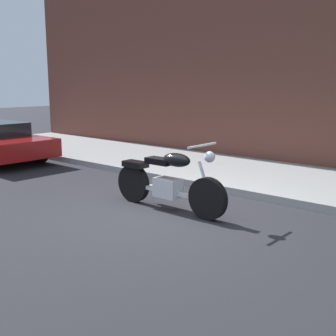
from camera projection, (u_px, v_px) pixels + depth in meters
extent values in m
plane|color=#28282D|center=(169.00, 215.00, 6.92)|extent=(60.00, 60.00, 0.00)
cube|color=#969696|center=(270.00, 177.00, 9.36)|extent=(20.77, 3.17, 0.14)
cylinder|color=black|center=(208.00, 199.00, 6.66)|extent=(0.66, 0.13, 0.66)
cylinder|color=black|center=(134.00, 183.00, 7.67)|extent=(0.66, 0.13, 0.66)
cube|color=silver|center=(168.00, 187.00, 7.15)|extent=(0.44, 0.28, 0.32)
cube|color=silver|center=(168.00, 192.00, 7.17)|extent=(1.44, 0.09, 0.06)
ellipsoid|color=black|center=(177.00, 160.00, 6.95)|extent=(0.52, 0.26, 0.22)
cube|color=black|center=(160.00, 161.00, 7.19)|extent=(0.48, 0.24, 0.10)
cube|color=black|center=(135.00, 164.00, 7.57)|extent=(0.44, 0.24, 0.10)
cylinder|color=silver|center=(205.00, 180.00, 6.64)|extent=(0.27, 0.05, 0.58)
cylinder|color=silver|center=(202.00, 145.00, 6.58)|extent=(0.04, 0.70, 0.04)
sphere|color=silver|center=(210.00, 157.00, 6.52)|extent=(0.17, 0.17, 0.17)
cylinder|color=silver|center=(163.00, 189.00, 7.45)|extent=(0.80, 0.10, 0.09)
cylinder|color=black|center=(39.00, 150.00, 11.47)|extent=(0.64, 0.23, 0.64)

